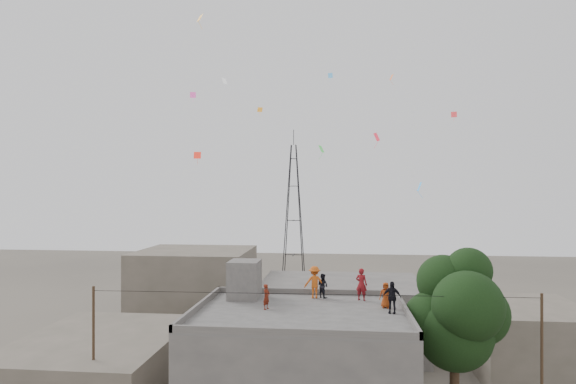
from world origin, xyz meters
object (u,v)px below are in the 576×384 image
(transmission_tower, at_px, (294,213))
(person_red_adult, at_px, (361,284))
(stair_head_box, at_px, (245,279))
(person_dark_adult, at_px, (392,297))
(tree, at_px, (458,312))

(transmission_tower, relative_size, person_red_adult, 11.92)
(stair_head_box, bearing_deg, person_dark_adult, -18.41)
(tree, distance_m, person_dark_adult, 3.22)
(transmission_tower, xyz_separation_m, person_dark_adult, (8.27, -39.89, -2.22))
(tree, bearing_deg, transmission_tower, 106.09)
(person_red_adult, xyz_separation_m, person_dark_adult, (1.28, -2.59, -0.09))
(person_dark_adult, bearing_deg, stair_head_box, 174.20)
(person_red_adult, relative_size, person_dark_adult, 1.13)
(stair_head_box, distance_m, tree, 10.80)
(person_red_adult, bearing_deg, transmission_tower, -56.31)
(tree, bearing_deg, stair_head_box, 169.26)
(transmission_tower, height_order, person_red_adult, transmission_tower)
(stair_head_box, xyz_separation_m, person_dark_adult, (7.47, -2.49, -0.26))
(transmission_tower, bearing_deg, person_red_adult, -79.38)
(tree, xyz_separation_m, person_dark_adult, (-3.10, -0.48, 0.74))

